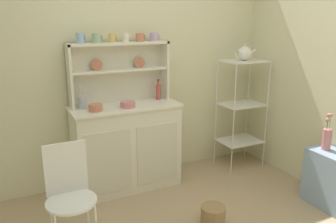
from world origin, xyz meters
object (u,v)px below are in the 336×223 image
(side_shelf_blue, at_px, (333,180))
(porcelain_teapot, at_px, (245,53))
(cup_sky_0, at_px, (80,38))
(bakers_rack, at_px, (242,102))
(bowl_mixing_large, at_px, (95,108))
(hutch_shelf_unit, at_px, (119,67))
(jam_bottle, at_px, (158,92))
(flower_vase, at_px, (327,137))
(wire_chair, at_px, (69,189))
(floor_basket, at_px, (213,216))
(hutch_cabinet, at_px, (127,146))
(utensil_jar, at_px, (83,102))

(side_shelf_blue, bearing_deg, porcelain_teapot, 99.12)
(side_shelf_blue, bearing_deg, cup_sky_0, 145.45)
(bakers_rack, distance_m, bowl_mixing_large, 1.71)
(hutch_shelf_unit, relative_size, porcelain_teapot, 4.08)
(jam_bottle, height_order, flower_vase, jam_bottle)
(hutch_shelf_unit, height_order, cup_sky_0, cup_sky_0)
(flower_vase, bearing_deg, bakers_rack, 100.10)
(wire_chair, bearing_deg, cup_sky_0, 103.82)
(bakers_rack, bearing_deg, flower_vase, -79.90)
(wire_chair, xyz_separation_m, floor_basket, (1.14, -0.17, -0.43))
(bowl_mixing_large, bearing_deg, flower_vase, -28.43)
(porcelain_teapot, height_order, flower_vase, porcelain_teapot)
(hutch_cabinet, relative_size, utensil_jar, 4.31)
(cup_sky_0, distance_m, bowl_mixing_large, 0.65)
(wire_chair, height_order, utensil_jar, utensil_jar)
(floor_basket, height_order, utensil_jar, utensil_jar)
(porcelain_teapot, bearing_deg, hutch_shelf_unit, 170.72)
(jam_bottle, xyz_separation_m, porcelain_teapot, (0.99, -0.15, 0.37))
(hutch_shelf_unit, height_order, side_shelf_blue, hutch_shelf_unit)
(bakers_rack, bearing_deg, floor_basket, -136.64)
(utensil_jar, bearing_deg, hutch_cabinet, -11.00)
(hutch_cabinet, distance_m, cup_sky_0, 1.15)
(bowl_mixing_large, relative_size, porcelain_teapot, 0.52)
(bowl_mixing_large, height_order, jam_bottle, jam_bottle)
(utensil_jar, bearing_deg, hutch_shelf_unit, 11.98)
(utensil_jar, relative_size, porcelain_teapot, 1.01)
(hutch_cabinet, xyz_separation_m, wire_chair, (-0.72, -0.81, 0.07))
(bowl_mixing_large, relative_size, jam_bottle, 0.60)
(hutch_shelf_unit, relative_size, cup_sky_0, 10.66)
(floor_basket, height_order, jam_bottle, jam_bottle)
(hutch_cabinet, height_order, porcelain_teapot, porcelain_teapot)
(hutch_cabinet, bearing_deg, jam_bottle, 12.18)
(bakers_rack, height_order, wire_chair, bakers_rack)
(hutch_cabinet, xyz_separation_m, bakers_rack, (1.39, -0.06, 0.32))
(jam_bottle, bearing_deg, cup_sky_0, 177.33)
(utensil_jar, bearing_deg, wire_chair, -109.78)
(wire_chair, xyz_separation_m, jam_bottle, (1.12, 0.89, 0.44))
(porcelain_teapot, bearing_deg, bowl_mixing_large, -179.69)
(side_shelf_blue, relative_size, flower_vase, 1.52)
(hutch_cabinet, relative_size, floor_basket, 5.16)
(hutch_shelf_unit, xyz_separation_m, floor_basket, (0.42, -1.14, -1.15))
(wire_chair, height_order, cup_sky_0, cup_sky_0)
(hutch_cabinet, xyz_separation_m, porcelain_teapot, (1.39, -0.06, 0.88))
(wire_chair, height_order, porcelain_teapot, porcelain_teapot)
(bakers_rack, bearing_deg, hutch_cabinet, 177.36)
(hutch_cabinet, relative_size, bowl_mixing_large, 8.37)
(bakers_rack, relative_size, floor_basket, 5.97)
(wire_chair, distance_m, floor_basket, 1.23)
(hutch_cabinet, xyz_separation_m, flower_vase, (1.57, -1.10, 0.19))
(side_shelf_blue, distance_m, cup_sky_0, 2.68)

